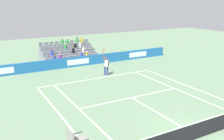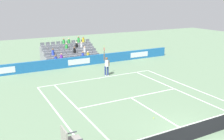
# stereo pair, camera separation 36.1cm
# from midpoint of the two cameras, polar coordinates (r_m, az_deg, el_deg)

# --- Properties ---
(ground_plane) EXTENTS (80.00, 80.00, 0.00)m
(ground_plane) POSITION_cam_midpoint_polar(r_m,az_deg,el_deg) (14.33, 19.25, -14.21)
(ground_plane) COLOR gray
(line_baseline) EXTENTS (10.97, 0.10, 0.01)m
(line_baseline) POSITION_cam_midpoint_polar(r_m,az_deg,el_deg) (23.25, -2.57, -1.80)
(line_baseline) COLOR white
(line_baseline) RESTS_ON ground
(line_service) EXTENTS (8.23, 0.10, 0.01)m
(line_service) POSITION_cam_midpoint_polar(r_m,az_deg,el_deg) (18.72, 4.79, -6.18)
(line_service) COLOR white
(line_service) RESTS_ON ground
(line_centre_service) EXTENTS (0.10, 6.40, 0.01)m
(line_centre_service) POSITION_cam_midpoint_polar(r_m,az_deg,el_deg) (16.36, 10.96, -9.73)
(line_centre_service) COLOR white
(line_centre_service) RESTS_ON ground
(line_singles_sideline_left) EXTENTS (0.10, 11.89, 0.01)m
(line_singles_sideline_left) POSITION_cam_midpoint_polar(r_m,az_deg,el_deg) (16.60, -6.50, -9.15)
(line_singles_sideline_left) COLOR white
(line_singles_sideline_left) RESTS_ON ground
(line_singles_sideline_right) EXTENTS (0.10, 11.89, 0.01)m
(line_singles_sideline_right) POSITION_cam_midpoint_polar(r_m,az_deg,el_deg) (20.82, 15.07, -4.42)
(line_singles_sideline_right) COLOR white
(line_singles_sideline_right) RESTS_ON ground
(line_doubles_sideline_left) EXTENTS (0.10, 11.89, 0.01)m
(line_doubles_sideline_left) POSITION_cam_midpoint_polar(r_m,az_deg,el_deg) (16.21, -11.07, -9.99)
(line_doubles_sideline_left) COLOR white
(line_doubles_sideline_left) RESTS_ON ground
(line_doubles_sideline_right) EXTENTS (0.10, 11.89, 0.01)m
(line_doubles_sideline_right) POSITION_cam_midpoint_polar(r_m,az_deg,el_deg) (21.74, 17.72, -3.78)
(line_doubles_sideline_right) COLOR white
(line_doubles_sideline_right) RESTS_ON ground
(line_centre_mark) EXTENTS (0.10, 0.20, 0.01)m
(line_centre_mark) POSITION_cam_midpoint_polar(r_m,az_deg,el_deg) (23.16, -2.47, -1.87)
(line_centre_mark) COLOR white
(line_centre_mark) RESTS_ON ground
(sponsor_barrier) EXTENTS (23.13, 0.22, 1.05)m
(sponsor_barrier) POSITION_cam_midpoint_polar(r_m,az_deg,el_deg) (27.47, -7.05, 1.92)
(sponsor_barrier) COLOR #1E66AD
(sponsor_barrier) RESTS_ON ground
(tennis_net) EXTENTS (11.97, 0.10, 1.07)m
(tennis_net) POSITION_cam_midpoint_polar(r_m,az_deg,el_deg) (14.10, 19.43, -12.46)
(tennis_net) COLOR #33383D
(tennis_net) RESTS_ON ground
(tennis_player) EXTENTS (0.52, 0.39, 2.85)m
(tennis_player) POSITION_cam_midpoint_polar(r_m,az_deg,el_deg) (23.69, -0.81, 1.03)
(tennis_player) COLOR navy
(tennis_player) RESTS_ON ground
(stadium_stand) EXTENTS (6.20, 3.80, 2.63)m
(stadium_stand) POSITION_cam_midpoint_polar(r_m,az_deg,el_deg) (30.13, -9.09, 3.37)
(stadium_stand) COLOR gray
(stadium_stand) RESTS_ON ground
(loose_tennis_ball) EXTENTS (0.07, 0.07, 0.07)m
(loose_tennis_ball) POSITION_cam_midpoint_polar(r_m,az_deg,el_deg) (15.80, 9.96, -10.51)
(loose_tennis_ball) COLOR #D1E533
(loose_tennis_ball) RESTS_ON ground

